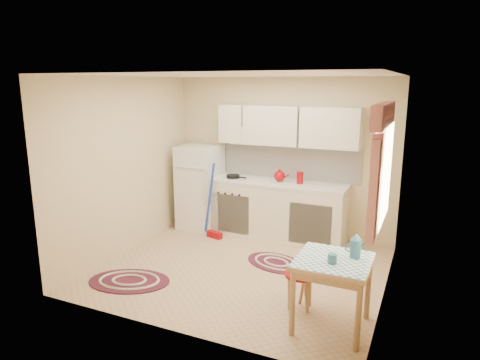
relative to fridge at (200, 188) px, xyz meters
name	(u,v)px	position (x,y,z in m)	size (l,w,h in m)	color
room_shell	(260,148)	(1.47, -1.01, 0.90)	(3.64, 3.60, 2.52)	tan
fridge	(200,188)	(0.00, 0.00, 0.00)	(0.65, 0.60, 1.40)	white
broom	(214,201)	(0.44, -0.35, -0.10)	(0.28, 0.12, 1.20)	#1C3AB1
base_cabinets	(273,211)	(1.29, 0.05, -0.26)	(2.25, 0.60, 0.88)	silver
countertop	(274,182)	(1.29, 0.05, 0.20)	(2.27, 0.62, 0.04)	silver
frying_pan	(233,176)	(0.61, 0.00, 0.24)	(0.21, 0.21, 0.05)	black
red_kettle	(280,176)	(1.38, 0.05, 0.31)	(0.18, 0.17, 0.18)	#97050A
red_canister	(300,179)	(1.70, 0.05, 0.30)	(0.10, 0.10, 0.16)	#97050A
table	(332,294)	(2.69, -2.13, -0.34)	(0.72, 0.72, 0.72)	tan
stool	(299,291)	(2.30, -1.92, -0.49)	(0.33, 0.33, 0.42)	#97050A
coffee_pot	(356,246)	(2.88, -2.01, 0.15)	(0.13, 0.11, 0.26)	#28607C
mug	(332,259)	(2.70, -2.23, 0.07)	(0.09, 0.09, 0.10)	#28607C
rug_center	(276,263)	(1.68, -0.89, -0.69)	(0.88, 0.59, 0.02)	maroon
rug_left	(129,281)	(0.20, -2.16, -0.69)	(1.02, 0.68, 0.02)	maroon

